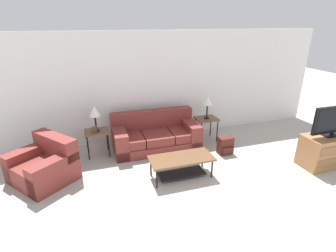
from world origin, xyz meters
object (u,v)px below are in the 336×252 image
at_px(side_table_right, 206,121).
at_px(table_lamp_left, 94,112).
at_px(coffee_table, 181,162).
at_px(armchair, 44,166).
at_px(table_lamp_right, 208,101).
at_px(side_table_left, 97,134).
at_px(television, 335,120).
at_px(backpack, 225,146).
at_px(tv_console, 328,150).
at_px(couch, 155,136).

relative_size(side_table_right, table_lamp_left, 1.02).
bearing_deg(side_table_right, coffee_table, -130.18).
height_order(armchair, table_lamp_right, table_lamp_right).
bearing_deg(side_table_left, table_lamp_right, -0.00).
height_order(table_lamp_right, television, television).
height_order(side_table_left, backpack, side_table_left).
xyz_separation_m(armchair, tv_console, (5.48, -1.19, 0.05)).
distance_m(tv_console, backpack, 2.05).
relative_size(table_lamp_left, backpack, 1.44).
bearing_deg(side_table_right, couch, -179.36).
bearing_deg(television, table_lamp_right, 134.42).
distance_m(coffee_table, side_table_left, 2.01).
bearing_deg(table_lamp_left, television, -22.86).
xyz_separation_m(side_table_left, tv_console, (4.46, -1.88, -0.18)).
xyz_separation_m(side_table_left, table_lamp_left, (-0.00, -0.00, 0.50)).
relative_size(table_lamp_right, tv_console, 0.51).
xyz_separation_m(couch, tv_console, (3.15, -1.87, 0.04)).
bearing_deg(couch, tv_console, -30.64).
xyz_separation_m(side_table_right, table_lamp_left, (-2.62, -0.00, 0.50)).
height_order(couch, coffee_table, couch).
distance_m(armchair, television, 5.65).
xyz_separation_m(armchair, side_table_right, (3.63, 0.69, 0.22)).
bearing_deg(table_lamp_left, side_table_right, 0.00).
bearing_deg(table_lamp_right, side_table_left, 180.00).
height_order(coffee_table, television, television).
xyz_separation_m(couch, backpack, (1.41, -0.79, -0.10)).
bearing_deg(armchair, table_lamp_left, 34.24).
bearing_deg(television, armchair, 167.77).
height_order(armchair, television, television).
height_order(coffee_table, backpack, coffee_table).
bearing_deg(table_lamp_left, couch, -0.64).
relative_size(armchair, coffee_table, 1.16).
height_order(side_table_right, television, television).
bearing_deg(table_lamp_left, tv_console, -22.86).
height_order(table_lamp_left, tv_console, table_lamp_left).
distance_m(armchair, side_table_right, 3.71).
height_order(side_table_left, table_lamp_right, table_lamp_right).
height_order(coffee_table, side_table_left, side_table_left).
relative_size(side_table_right, tv_console, 0.52).
height_order(couch, side_table_right, couch).
bearing_deg(side_table_left, table_lamp_left, -116.57).
relative_size(couch, coffee_table, 1.63).
bearing_deg(backpack, side_table_right, 97.24).
xyz_separation_m(coffee_table, table_lamp_left, (-1.44, 1.39, 0.71)).
xyz_separation_m(side_table_left, television, (4.46, -1.88, 0.48)).
bearing_deg(side_table_left, backpack, -16.53).
bearing_deg(couch, backpack, -29.33).
xyz_separation_m(side_table_right, table_lamp_right, (0.00, -0.00, 0.50)).
relative_size(armchair, side_table_right, 2.42).
xyz_separation_m(couch, table_lamp_right, (1.31, 0.01, 0.72)).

